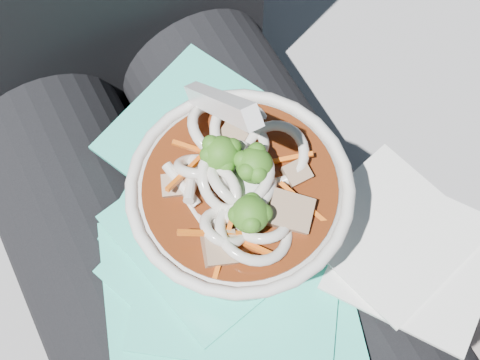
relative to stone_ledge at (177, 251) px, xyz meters
name	(u,v)px	position (x,y,z in m)	size (l,w,h in m)	color
stone_ledge	(177,251)	(0.00, 0.00, 0.00)	(1.00, 0.50, 0.42)	gray
lap	(220,282)	(0.00, -0.15, 0.29)	(0.33, 0.48, 0.16)	black
person_body	(174,188)	(0.00, -0.06, 0.32)	(0.34, 0.94, 0.98)	black
plastic_bag	(225,230)	(0.01, -0.14, 0.38)	(0.27, 0.35, 0.01)	#32D0B4
napkins	(406,247)	(0.13, -0.22, 0.39)	(0.17, 0.18, 0.01)	white
udon_bowl	(240,204)	(0.02, -0.15, 0.45)	(0.20, 0.20, 0.20)	silver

